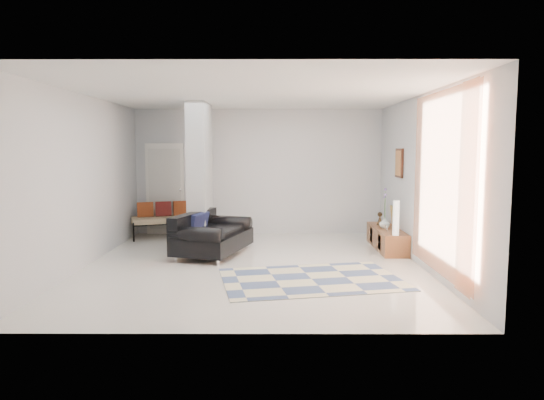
{
  "coord_description": "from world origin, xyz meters",
  "views": [
    {
      "loc": [
        0.34,
        -7.88,
        1.93
      ],
      "look_at": [
        0.31,
        0.6,
        1.02
      ],
      "focal_mm": 32.0,
      "sensor_mm": 36.0,
      "label": 1
    }
  ],
  "objects": [
    {
      "name": "media_console",
      "position": [
        2.52,
        1.31,
        0.21
      ],
      "size": [
        0.45,
        1.69,
        0.8
      ],
      "color": "brown",
      "rests_on": "floor"
    },
    {
      "name": "curtain",
      "position": [
        2.67,
        -1.15,
        1.45
      ],
      "size": [
        0.0,
        2.55,
        2.55
      ],
      "primitive_type": "plane",
      "rotation": [
        1.57,
        0.0,
        1.57
      ],
      "color": "#FF8243",
      "rests_on": "wall_right"
    },
    {
      "name": "vase",
      "position": [
        2.47,
        1.31,
        0.5
      ],
      "size": [
        0.2,
        0.2,
        0.21
      ],
      "primitive_type": "imported",
      "rotation": [
        0.0,
        0.0,
        -0.01
      ],
      "color": "white",
      "rests_on": "media_console"
    },
    {
      "name": "wall_right",
      "position": [
        2.75,
        0.0,
        1.4
      ],
      "size": [
        0.0,
        6.0,
        6.0
      ],
      "primitive_type": "plane",
      "rotation": [
        1.57,
        0.0,
        -1.57
      ],
      "color": "silver",
      "rests_on": "ground"
    },
    {
      "name": "wall_front",
      "position": [
        0.0,
        -3.0,
        1.4
      ],
      "size": [
        6.0,
        0.0,
        6.0
      ],
      "primitive_type": "plane",
      "rotation": [
        -1.57,
        0.0,
        0.0
      ],
      "color": "silver",
      "rests_on": "ground"
    },
    {
      "name": "partition_column",
      "position": [
        -1.1,
        1.6,
        1.4
      ],
      "size": [
        0.35,
        1.2,
        2.8
      ],
      "primitive_type": "cube",
      "color": "#9DA3A4",
      "rests_on": "floor"
    },
    {
      "name": "area_rug",
      "position": [
        0.9,
        -0.9,
        0.01
      ],
      "size": [
        2.87,
        2.19,
        0.01
      ],
      "primitive_type": "cube",
      "rotation": [
        0.0,
        0.0,
        0.19
      ],
      "color": "beige",
      "rests_on": "floor"
    },
    {
      "name": "floor",
      "position": [
        0.0,
        0.0,
        0.0
      ],
      "size": [
        6.0,
        6.0,
        0.0
      ],
      "primitive_type": "plane",
      "color": "white",
      "rests_on": "ground"
    },
    {
      "name": "ceiling",
      "position": [
        0.0,
        0.0,
        2.8
      ],
      "size": [
        6.0,
        6.0,
        0.0
      ],
      "primitive_type": "plane",
      "rotation": [
        3.14,
        0.0,
        0.0
      ],
      "color": "white",
      "rests_on": "wall_back"
    },
    {
      "name": "loveseat",
      "position": [
        -0.82,
        0.8,
        0.35
      ],
      "size": [
        1.41,
        1.87,
        0.76
      ],
      "rotation": [
        0.0,
        0.0,
        -0.3
      ],
      "color": "silver",
      "rests_on": "floor"
    },
    {
      "name": "cylinder_lamp",
      "position": [
        2.5,
        0.58,
        0.71
      ],
      "size": [
        0.11,
        0.11,
        0.61
      ],
      "primitive_type": "cylinder",
      "color": "white",
      "rests_on": "media_console"
    },
    {
      "name": "wall_back",
      "position": [
        0.0,
        3.0,
        1.4
      ],
      "size": [
        6.0,
        0.0,
        6.0
      ],
      "primitive_type": "plane",
      "rotation": [
        1.57,
        0.0,
        0.0
      ],
      "color": "silver",
      "rests_on": "ground"
    },
    {
      "name": "wall_art",
      "position": [
        2.72,
        1.31,
        1.65
      ],
      "size": [
        0.04,
        0.45,
        0.55
      ],
      "primitive_type": "cube",
      "color": "#3E1C11",
      "rests_on": "wall_right"
    },
    {
      "name": "daybed",
      "position": [
        -1.94,
        2.62,
        0.42
      ],
      "size": [
        1.82,
        1.24,
        0.77
      ],
      "rotation": [
        0.0,
        0.0,
        0.35
      ],
      "color": "black",
      "rests_on": "floor"
    },
    {
      "name": "wall_left",
      "position": [
        -2.75,
        0.0,
        1.4
      ],
      "size": [
        0.0,
        6.0,
        6.0
      ],
      "primitive_type": "plane",
      "rotation": [
        1.57,
        0.0,
        1.57
      ],
      "color": "silver",
      "rests_on": "ground"
    },
    {
      "name": "bronze_figurine",
      "position": [
        2.47,
        1.73,
        0.53
      ],
      "size": [
        0.13,
        0.13,
        0.25
      ],
      "primitive_type": null,
      "rotation": [
        0.0,
        0.0,
        -0.0
      ],
      "color": "#332516",
      "rests_on": "media_console"
    },
    {
      "name": "hallway_door",
      "position": [
        -2.1,
        2.96,
        1.02
      ],
      "size": [
        0.85,
        0.06,
        2.04
      ],
      "primitive_type": "cube",
      "color": "white",
      "rests_on": "floor"
    }
  ]
}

